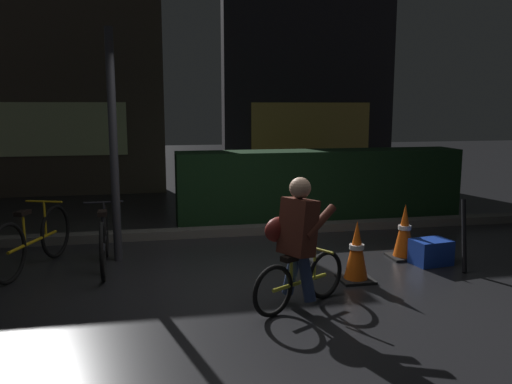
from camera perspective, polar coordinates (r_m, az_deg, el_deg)
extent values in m
plane|color=black|center=(5.73, -0.80, -9.96)|extent=(40.00, 40.00, 0.00)
cube|color=#56544F|center=(7.80, -3.76, -4.26)|extent=(12.00, 0.24, 0.12)
cube|color=black|center=(8.96, 6.91, 0.83)|extent=(4.80, 0.70, 1.15)
cube|color=#42382D|center=(12.05, -22.82, 10.46)|extent=(5.27, 0.50, 4.55)
cube|color=#BFCC8C|center=(11.79, -22.81, 6.24)|extent=(3.69, 0.04, 1.10)
cube|color=#262328|center=(13.09, 5.70, 11.36)|extent=(4.19, 0.50, 4.72)
cube|color=#E5B751|center=(12.83, 5.99, 7.12)|extent=(2.93, 0.04, 1.10)
cylinder|color=#2D2D33|center=(6.55, -15.11, 4.66)|extent=(0.10, 0.10, 2.79)
torus|color=black|center=(7.08, -20.80, -3.99)|extent=(0.26, 0.64, 0.67)
torus|color=black|center=(6.26, -25.19, -6.00)|extent=(0.26, 0.64, 0.67)
cylinder|color=gold|center=(6.66, -22.85, -4.94)|extent=(0.36, 0.95, 0.04)
cylinder|color=gold|center=(6.48, -23.75, -3.69)|extent=(0.03, 0.03, 0.37)
cube|color=black|center=(6.44, -23.86, -2.07)|extent=(0.16, 0.22, 0.05)
cylinder|color=gold|center=(6.85, -21.80, -2.69)|extent=(0.03, 0.03, 0.42)
cylinder|color=gold|center=(6.81, -21.90, -0.96)|extent=(0.44, 0.18, 0.02)
torus|color=black|center=(6.95, -15.91, -4.06)|extent=(0.07, 0.65, 0.65)
torus|color=black|center=(6.01, -16.20, -6.17)|extent=(0.07, 0.65, 0.65)
cylinder|color=black|center=(6.48, -16.04, -5.04)|extent=(0.08, 0.97, 0.04)
cylinder|color=black|center=(6.27, -16.17, -3.81)|extent=(0.03, 0.03, 0.36)
cube|color=black|center=(6.23, -16.24, -2.18)|extent=(0.11, 0.20, 0.05)
cylinder|color=black|center=(6.69, -16.04, -2.79)|extent=(0.03, 0.03, 0.41)
cylinder|color=black|center=(6.65, -16.12, -1.07)|extent=(0.46, 0.04, 0.02)
cube|color=black|center=(5.95, 10.69, -9.23)|extent=(0.36, 0.36, 0.03)
cone|color=#EA560F|center=(5.85, 10.79, -6.12)|extent=(0.26, 0.26, 0.64)
cylinder|color=white|center=(5.84, 10.80, -5.82)|extent=(0.16, 0.16, 0.05)
cube|color=black|center=(6.92, 15.60, -6.74)|extent=(0.36, 0.36, 0.03)
cone|color=#EA560F|center=(6.84, 15.73, -3.97)|extent=(0.26, 0.26, 0.66)
cylinder|color=white|center=(6.83, 15.74, -3.70)|extent=(0.16, 0.16, 0.05)
cube|color=#193DB7|center=(6.73, 18.34, -6.15)|extent=(0.48, 0.38, 0.30)
torus|color=black|center=(5.32, 7.47, -8.82)|extent=(0.44, 0.28, 0.48)
torus|color=black|center=(4.84, 1.86, -10.62)|extent=(0.44, 0.28, 0.48)
cylinder|color=gold|center=(5.07, 4.80, -9.69)|extent=(0.63, 0.38, 0.04)
cylinder|color=gold|center=(4.95, 3.82, -8.57)|extent=(0.03, 0.03, 0.26)
cube|color=black|center=(4.91, 3.84, -7.10)|extent=(0.22, 0.19, 0.05)
cylinder|color=gold|center=(5.16, 6.33, -7.64)|extent=(0.03, 0.03, 0.30)
cylinder|color=gold|center=(5.12, 6.36, -6.05)|extent=(0.25, 0.41, 0.02)
cylinder|color=navy|center=(5.11, 3.84, -8.84)|extent=(0.20, 0.23, 0.42)
cylinder|color=navy|center=(4.98, 5.49, -9.37)|extent=(0.20, 0.23, 0.42)
cube|color=#512319|center=(4.89, 4.56, -3.77)|extent=(0.39, 0.41, 0.54)
sphere|color=tan|center=(4.84, 4.79, 0.43)|extent=(0.20, 0.20, 0.20)
cylinder|color=#512319|center=(5.08, 4.54, -2.71)|extent=(0.38, 0.27, 0.29)
cylinder|color=#512319|center=(4.89, 6.90, -3.21)|extent=(0.38, 0.27, 0.29)
ellipsoid|color=maroon|center=(5.00, 2.43, -4.04)|extent=(0.36, 0.30, 0.24)
cylinder|color=black|center=(6.60, 21.52, -4.38)|extent=(0.19, 0.36, 0.81)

